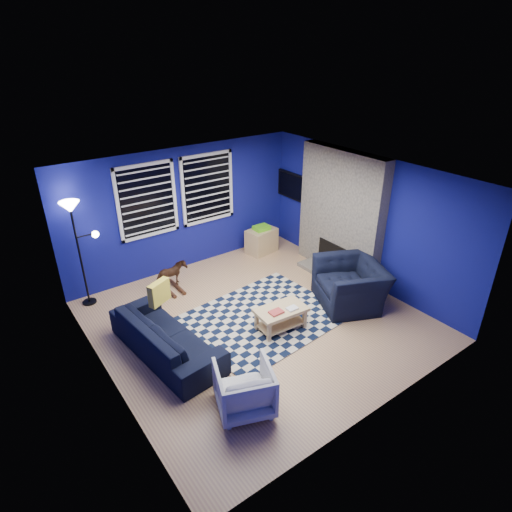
% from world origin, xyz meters
% --- Properties ---
extents(floor, '(5.00, 5.00, 0.00)m').
position_xyz_m(floor, '(0.00, 0.00, 0.00)').
color(floor, tan).
rests_on(floor, ground).
extents(ceiling, '(5.00, 5.00, 0.00)m').
position_xyz_m(ceiling, '(0.00, 0.00, 2.50)').
color(ceiling, white).
rests_on(ceiling, wall_back).
extents(wall_back, '(5.00, 0.00, 5.00)m').
position_xyz_m(wall_back, '(0.00, 2.50, 1.25)').
color(wall_back, navy).
rests_on(wall_back, floor).
extents(wall_left, '(0.00, 5.00, 5.00)m').
position_xyz_m(wall_left, '(-2.50, 0.00, 1.25)').
color(wall_left, navy).
rests_on(wall_left, floor).
extents(wall_right, '(0.00, 5.00, 5.00)m').
position_xyz_m(wall_right, '(2.50, 0.00, 1.25)').
color(wall_right, navy).
rests_on(wall_right, floor).
extents(fireplace, '(0.65, 2.00, 2.50)m').
position_xyz_m(fireplace, '(2.36, 0.50, 1.20)').
color(fireplace, gray).
rests_on(fireplace, floor).
extents(window_left, '(1.17, 0.06, 1.42)m').
position_xyz_m(window_left, '(-0.75, 2.46, 1.60)').
color(window_left, black).
rests_on(window_left, wall_back).
extents(window_right, '(1.17, 0.06, 1.42)m').
position_xyz_m(window_right, '(0.55, 2.46, 1.60)').
color(window_right, black).
rests_on(window_right, wall_back).
extents(tv, '(0.07, 1.00, 0.58)m').
position_xyz_m(tv, '(2.45, 2.00, 1.40)').
color(tv, black).
rests_on(tv, wall_right).
extents(rug, '(2.66, 2.20, 0.02)m').
position_xyz_m(rug, '(0.13, 0.00, 0.01)').
color(rug, black).
rests_on(rug, floor).
extents(sofa, '(2.17, 1.04, 0.61)m').
position_xyz_m(sofa, '(-1.60, 0.13, 0.31)').
color(sofa, black).
rests_on(sofa, floor).
extents(armchair_big, '(1.53, 1.45, 0.78)m').
position_xyz_m(armchair_big, '(1.66, -0.53, 0.39)').
color(armchair_big, black).
rests_on(armchair_big, floor).
extents(armchair_bent, '(0.91, 0.92, 0.66)m').
position_xyz_m(armchair_bent, '(-1.27, -1.46, 0.33)').
color(armchair_bent, gray).
rests_on(armchair_bent, floor).
extents(rocking_horse, '(0.35, 0.63, 0.51)m').
position_xyz_m(rocking_horse, '(-0.73, 1.76, 0.32)').
color(rocking_horse, '#432A15').
rests_on(rocking_horse, floor).
extents(coffee_table, '(0.87, 0.54, 0.42)m').
position_xyz_m(coffee_table, '(0.17, -0.42, 0.29)').
color(coffee_table, '#DCC07B').
rests_on(coffee_table, rug).
extents(cabinet, '(0.71, 0.53, 0.63)m').
position_xyz_m(cabinet, '(1.64, 2.08, 0.28)').
color(cabinet, '#DCC07B').
rests_on(cabinet, floor).
extents(floor_lamp, '(0.53, 0.33, 1.94)m').
position_xyz_m(floor_lamp, '(-2.13, 2.25, 1.59)').
color(floor_lamp, black).
rests_on(floor_lamp, floor).
extents(throw_pillow, '(0.40, 0.26, 0.37)m').
position_xyz_m(throw_pillow, '(-1.45, 0.59, 0.80)').
color(throw_pillow, yellow).
rests_on(throw_pillow, sofa).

